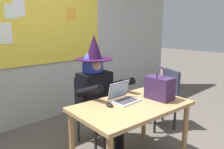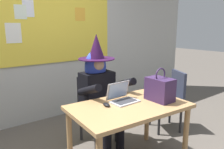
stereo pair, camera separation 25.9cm
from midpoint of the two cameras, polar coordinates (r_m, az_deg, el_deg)
The scene contains 8 objects.
wall_back_bulletin at distance 3.74m, azimuth -14.89°, elevation 11.14°, with size 6.75×2.04×2.97m.
desk_main at distance 2.45m, azimuth 7.49°, elevation -9.84°, with size 1.30×0.85×0.72m.
chair_at_desk at distance 3.05m, azimuth -2.08°, elevation -7.80°, with size 0.44×0.44×0.89m.
person_costumed at distance 2.87m, azimuth -0.68°, elevation -2.98°, with size 0.61×0.71×1.45m.
laptop at distance 2.51m, azimuth 5.60°, elevation -5.84°, with size 0.31×0.26×0.21m.
computer_mouse at distance 2.36m, azimuth 1.74°, elevation -7.80°, with size 0.06×0.10×0.03m, color black.
handbag at distance 2.59m, azimuth 15.00°, elevation -3.65°, with size 0.20×0.30×0.38m.
chair_extra_corner at distance 3.50m, azimuth 16.94°, elevation -5.64°, with size 0.56×0.56×0.89m.
Camera 2 is at (-1.36, -1.70, 1.55)m, focal length 35.65 mm.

